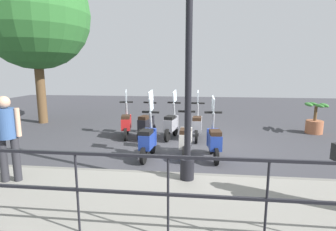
# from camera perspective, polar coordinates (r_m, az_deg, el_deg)

# --- Properties ---
(ground_plane) EXTENTS (28.00, 28.00, 0.00)m
(ground_plane) POSITION_cam_1_polar(r_m,az_deg,el_deg) (7.45, 3.68, -7.18)
(ground_plane) COLOR #38383D
(promenade_walkway) EXTENTS (2.20, 20.00, 0.15)m
(promenade_walkway) POSITION_cam_1_polar(r_m,az_deg,el_deg) (4.50, 1.60, -18.21)
(promenade_walkway) COLOR gray
(promenade_walkway) RESTS_ON ground_plane
(fence_railing) EXTENTS (0.04, 16.03, 1.07)m
(fence_railing) POSITION_cam_1_polar(r_m,az_deg,el_deg) (3.21, 0.02, -14.22)
(fence_railing) COLOR black
(fence_railing) RESTS_ON promenade_walkway
(lamp_post_near) EXTENTS (0.26, 0.90, 4.48)m
(lamp_post_near) POSITION_cam_1_polar(r_m,az_deg,el_deg) (4.71, 4.47, 9.22)
(lamp_post_near) COLOR black
(lamp_post_near) RESTS_ON promenade_walkway
(pedestrian_distant) EXTENTS (0.40, 0.47, 1.59)m
(pedestrian_distant) POSITION_cam_1_polar(r_m,az_deg,el_deg) (5.56, -31.65, -3.15)
(pedestrian_distant) COLOR #28282D
(pedestrian_distant) RESTS_ON promenade_walkway
(tree_large) EXTENTS (4.24, 4.24, 6.43)m
(tree_large) POSITION_cam_1_polar(r_m,az_deg,el_deg) (12.06, -27.08, 18.99)
(tree_large) COLOR brown
(tree_large) RESTS_ON ground_plane
(potted_palm) EXTENTS (1.06, 0.66, 1.05)m
(potted_palm) POSITION_cam_1_polar(r_m,az_deg,el_deg) (10.37, 29.31, -1.00)
(potted_palm) COLOR #9E5B3D
(potted_palm) RESTS_ON ground_plane
(scooter_near_0) EXTENTS (1.23, 0.44, 1.54)m
(scooter_near_0) POSITION_cam_1_polar(r_m,az_deg,el_deg) (6.57, 10.00, -5.31)
(scooter_near_0) COLOR black
(scooter_near_0) RESTS_ON ground_plane
(scooter_near_1) EXTENTS (1.23, 0.44, 1.54)m
(scooter_near_1) POSITION_cam_1_polar(r_m,az_deg,el_deg) (6.63, 3.88, -5.02)
(scooter_near_1) COLOR black
(scooter_near_1) RESTS_ON ground_plane
(scooter_near_2) EXTENTS (1.23, 0.44, 1.54)m
(scooter_near_2) POSITION_cam_1_polar(r_m,az_deg,el_deg) (6.53, -4.37, -5.26)
(scooter_near_2) COLOR black
(scooter_near_2) RESTS_ON ground_plane
(scooter_far_0) EXTENTS (1.23, 0.44, 1.54)m
(scooter_far_0) POSITION_cam_1_polar(r_m,az_deg,el_deg) (8.27, 6.34, -2.02)
(scooter_far_0) COLOR black
(scooter_far_0) RESTS_ON ground_plane
(scooter_far_1) EXTENTS (1.22, 0.50, 1.54)m
(scooter_far_1) POSITION_cam_1_polar(r_m,az_deg,el_deg) (8.36, 0.74, -1.82)
(scooter_far_1) COLOR black
(scooter_far_1) RESTS_ON ground_plane
(scooter_far_2) EXTENTS (1.21, 0.52, 1.54)m
(scooter_far_2) POSITION_cam_1_polar(r_m,az_deg,el_deg) (8.40, -4.69, -1.79)
(scooter_far_2) COLOR black
(scooter_far_2) RESTS_ON ground_plane
(scooter_far_3) EXTENTS (1.22, 0.49, 1.54)m
(scooter_far_3) POSITION_cam_1_polar(r_m,az_deg,el_deg) (8.59, -9.08, -1.62)
(scooter_far_3) COLOR black
(scooter_far_3) RESTS_ON ground_plane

